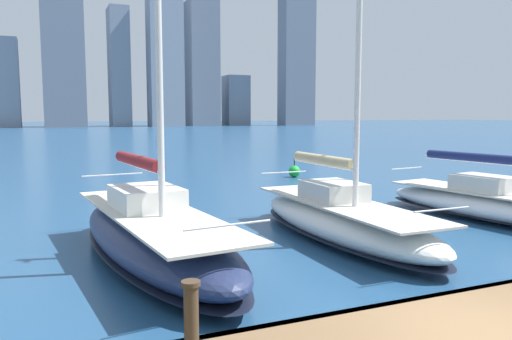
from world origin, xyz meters
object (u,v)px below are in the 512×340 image
object	(u,v)px
channel_buoy	(294,171)
mooring_post	(191,313)
sailboat_maroon	(153,233)
sailboat_navy	(497,203)
sailboat_tan	(341,217)

from	to	relation	value
channel_buoy	mooring_post	bearing A→B (deg)	59.17
mooring_post	channel_buoy	distance (m)	23.44
mooring_post	sailboat_maroon	bearing A→B (deg)	-96.79
sailboat_navy	mooring_post	xyz separation A→B (m)	(12.82, 6.32, 0.45)
sailboat_maroon	mooring_post	xyz separation A→B (m)	(0.73, 6.11, 0.34)
channel_buoy	sailboat_maroon	bearing A→B (deg)	51.15
mooring_post	channel_buoy	size ratio (longest dim) A/B	0.65
sailboat_navy	mooring_post	size ratio (longest dim) A/B	13.34
sailboat_tan	mooring_post	bearing A→B (deg)	44.29
mooring_post	channel_buoy	world-z (taller)	mooring_post
sailboat_navy	sailboat_maroon	world-z (taller)	sailboat_navy
sailboat_maroon	mooring_post	size ratio (longest dim) A/B	12.15
sailboat_navy	mooring_post	bearing A→B (deg)	26.26
sailboat_navy	channel_buoy	world-z (taller)	sailboat_navy
sailboat_tan	channel_buoy	distance (m)	15.04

